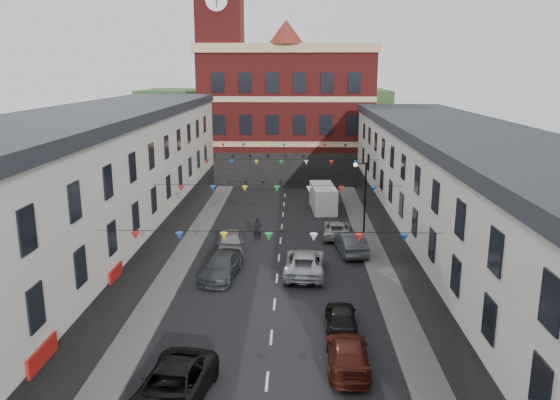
# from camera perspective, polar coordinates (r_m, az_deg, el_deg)

# --- Properties ---
(ground) EXTENTS (160.00, 160.00, 0.00)m
(ground) POSITION_cam_1_polar(r_m,az_deg,el_deg) (32.07, -0.58, -10.85)
(ground) COLOR black
(ground) RESTS_ON ground
(pavement_left) EXTENTS (1.80, 64.00, 0.15)m
(pavement_left) POSITION_cam_1_polar(r_m,az_deg,el_deg) (34.80, -12.02, -9.00)
(pavement_left) COLOR #605E5B
(pavement_left) RESTS_ON ground
(pavement_right) EXTENTS (1.80, 64.00, 0.15)m
(pavement_right) POSITION_cam_1_polar(r_m,az_deg,el_deg) (34.32, 11.30, -9.30)
(pavement_right) COLOR #605E5B
(pavement_right) RESTS_ON ground
(terrace_left) EXTENTS (8.40, 56.00, 10.70)m
(terrace_left) POSITION_cam_1_polar(r_m,az_deg,el_deg) (33.79, -20.93, -0.87)
(terrace_left) COLOR beige
(terrace_left) RESTS_ON ground
(terrace_right) EXTENTS (8.40, 56.00, 9.70)m
(terrace_right) POSITION_cam_1_polar(r_m,az_deg,el_deg) (33.06, 20.34, -2.02)
(terrace_right) COLOR beige
(terrace_right) RESTS_ON ground
(civic_building) EXTENTS (20.60, 13.30, 18.50)m
(civic_building) POSITION_cam_1_polar(r_m,az_deg,el_deg) (67.34, 0.71, 9.16)
(civic_building) COLOR maroon
(civic_building) RESTS_ON ground
(clock_tower) EXTENTS (5.60, 5.60, 30.00)m
(clock_tower) POSITION_cam_1_polar(r_m,az_deg,el_deg) (64.80, -6.20, 14.93)
(clock_tower) COLOR maroon
(clock_tower) RESTS_ON ground
(distant_hill) EXTENTS (40.00, 14.00, 10.00)m
(distant_hill) POSITION_cam_1_polar(r_m,az_deg,el_deg) (91.71, -1.54, 8.35)
(distant_hill) COLOR #274922
(distant_hill) RESTS_ON ground
(street_lamp) EXTENTS (1.10, 0.36, 6.00)m
(street_lamp) POSITION_cam_1_polar(r_m,az_deg,el_deg) (44.50, 8.59, 1.26)
(street_lamp) COLOR black
(street_lamp) RESTS_ON ground
(car_left_c) EXTENTS (3.33, 5.94, 1.57)m
(car_left_c) POSITION_cam_1_polar(r_m,az_deg,el_deg) (23.52, -11.24, -18.69)
(car_left_c) COLOR black
(car_left_c) RESTS_ON ground
(car_left_d) EXTENTS (2.73, 5.39, 1.50)m
(car_left_d) POSITION_cam_1_polar(r_m,az_deg,el_deg) (35.94, -6.10, -6.88)
(car_left_d) COLOR #393D40
(car_left_d) RESTS_ON ground
(car_left_e) EXTENTS (2.50, 5.05, 1.66)m
(car_left_e) POSITION_cam_1_polar(r_m,az_deg,el_deg) (40.24, -5.23, -4.49)
(car_left_e) COLOR gray
(car_left_e) RESTS_ON ground
(car_right_c) EXTENTS (2.04, 4.75, 1.36)m
(car_right_c) POSITION_cam_1_polar(r_m,az_deg,el_deg) (25.82, 7.10, -15.66)
(car_right_c) COLOR #521B10
(car_right_c) RESTS_ON ground
(car_right_d) EXTENTS (1.72, 4.00, 1.35)m
(car_right_d) POSITION_cam_1_polar(r_m,az_deg,el_deg) (29.16, 6.42, -12.07)
(car_right_d) COLOR black
(car_right_d) RESTS_ON ground
(car_right_e) EXTENTS (2.32, 5.06, 1.61)m
(car_right_e) POSITION_cam_1_polar(r_m,az_deg,el_deg) (40.56, 7.34, -4.44)
(car_right_e) COLOR #46484D
(car_right_e) RESTS_ON ground
(car_right_f) EXTENTS (2.49, 4.81, 1.29)m
(car_right_f) POSITION_cam_1_polar(r_m,az_deg,el_deg) (44.34, 5.98, -3.05)
(car_right_f) COLOR #B4B8B9
(car_right_f) RESTS_ON ground
(moving_car) EXTENTS (2.89, 5.74, 1.56)m
(moving_car) POSITION_cam_1_polar(r_m,az_deg,el_deg) (36.29, 2.58, -6.56)
(moving_car) COLOR silver
(moving_car) RESTS_ON ground
(white_van) EXTENTS (2.52, 5.59, 2.41)m
(white_van) POSITION_cam_1_polar(r_m,az_deg,el_deg) (52.51, 4.52, 0.23)
(white_van) COLOR white
(white_van) RESTS_ON ground
(pedestrian) EXTENTS (0.70, 0.50, 1.82)m
(pedestrian) POSITION_cam_1_polar(r_m,az_deg,el_deg) (43.19, -2.34, -3.07)
(pedestrian) COLOR black
(pedestrian) RESTS_ON ground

